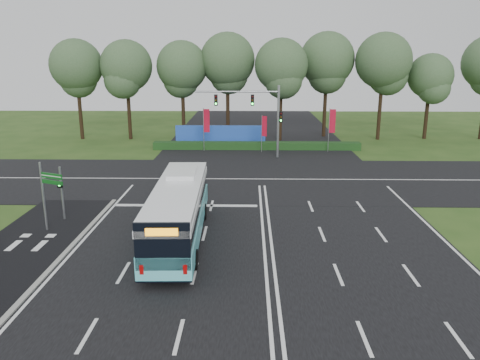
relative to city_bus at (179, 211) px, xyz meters
name	(u,v)px	position (x,y,z in m)	size (l,w,h in m)	color
ground	(263,234)	(4.58, 0.92, -1.68)	(120.00, 120.00, 0.00)	#284717
road_main	(263,234)	(4.58, 0.92, -1.66)	(20.00, 120.00, 0.04)	black
road_cross	(259,179)	(4.58, 12.92, -1.65)	(120.00, 14.00, 0.05)	black
bike_path	(18,254)	(-7.92, -2.08, -1.65)	(5.00, 18.00, 0.06)	black
kerb_strip	(65,254)	(-5.52, -2.08, -1.62)	(0.25, 18.00, 0.12)	gray
city_bus	(179,211)	(0.00, 0.00, 0.00)	(2.77, 11.66, 3.33)	#5FD2DC
pedestrian_signal	(62,191)	(-7.51, 3.06, 0.15)	(0.29, 0.41, 3.34)	gray
street_sign	(47,189)	(-7.50, 1.12, 0.87)	(1.47, 0.67, 4.04)	gray
banner_flag_left	(206,123)	(-0.72, 24.53, 1.26)	(0.66, 0.08, 4.49)	gray
banner_flag_mid	(264,128)	(5.27, 23.75, 0.88)	(0.54, 0.26, 3.88)	gray
banner_flag_right	(331,124)	(12.24, 24.28, 1.28)	(0.67, 0.12, 4.53)	gray
traffic_light_gantry	(260,110)	(4.79, 21.42, 2.99)	(8.41, 0.28, 7.00)	gray
hedge	(257,146)	(4.58, 25.42, -1.28)	(22.00, 1.20, 0.80)	#173C15
blue_hoarding	(220,135)	(0.58, 27.92, -0.58)	(10.00, 0.30, 2.20)	blue
eucalyptus_row	(280,64)	(7.34, 32.32, 7.09)	(54.02, 9.16, 12.53)	black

